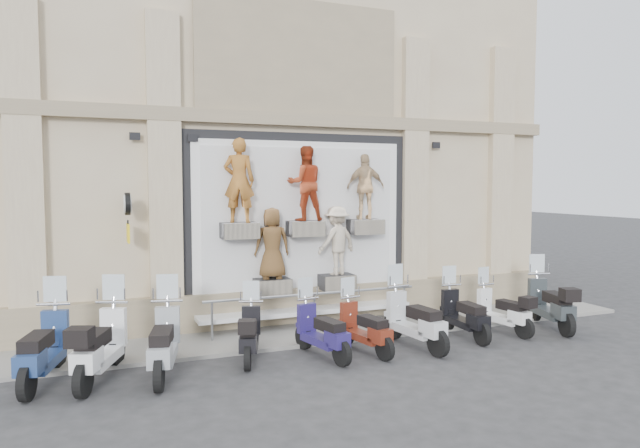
# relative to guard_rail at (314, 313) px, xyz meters

# --- Properties ---
(ground) EXTENTS (90.00, 90.00, 0.00)m
(ground) POSITION_rel_guard_rail_xyz_m (0.00, -2.00, -0.47)
(ground) COLOR #2A2A2C
(ground) RESTS_ON ground
(sidewalk) EXTENTS (16.00, 2.20, 0.08)m
(sidewalk) POSITION_rel_guard_rail_xyz_m (0.00, 0.10, -0.43)
(sidewalk) COLOR gray
(sidewalk) RESTS_ON ground
(building) EXTENTS (14.00, 8.60, 12.00)m
(building) POSITION_rel_guard_rail_xyz_m (0.00, 5.00, 5.54)
(building) COLOR #C7B691
(building) RESTS_ON ground
(shop_vitrine) EXTENTS (5.60, 0.90, 4.30)m
(shop_vitrine) POSITION_rel_guard_rail_xyz_m (0.03, 0.75, 1.95)
(shop_vitrine) COLOR black
(shop_vitrine) RESTS_ON ground
(guard_rail) EXTENTS (5.06, 0.10, 0.93)m
(guard_rail) POSITION_rel_guard_rail_xyz_m (0.00, 0.00, 0.00)
(guard_rail) COLOR #9EA0A5
(guard_rail) RESTS_ON ground
(clock_sign_bracket) EXTENTS (0.10, 0.80, 1.02)m
(clock_sign_bracket) POSITION_rel_guard_rail_xyz_m (-3.90, 0.47, 2.34)
(clock_sign_bracket) COLOR black
(clock_sign_bracket) RESTS_ON ground
(scooter_a) EXTENTS (1.11, 2.20, 1.72)m
(scooter_a) POSITION_rel_guard_rail_xyz_m (-5.39, -1.33, 0.39)
(scooter_a) COLOR navy
(scooter_a) RESTS_ON ground
(scooter_b) EXTENTS (1.33, 2.20, 1.72)m
(scooter_b) POSITION_rel_guard_rail_xyz_m (-4.49, -1.53, 0.40)
(scooter_b) COLOR white
(scooter_b) RESTS_ON ground
(scooter_c) EXTENTS (1.06, 2.17, 1.69)m
(scooter_c) POSITION_rel_guard_rail_xyz_m (-3.47, -1.70, 0.38)
(scooter_c) COLOR gray
(scooter_c) RESTS_ON ground
(scooter_d) EXTENTS (1.03, 1.83, 1.43)m
(scooter_d) POSITION_rel_guard_rail_xyz_m (-1.84, -1.33, 0.25)
(scooter_d) COLOR black
(scooter_d) RESTS_ON ground
(scooter_e) EXTENTS (0.89, 1.89, 1.48)m
(scooter_e) POSITION_rel_guard_rail_xyz_m (-0.51, -1.70, 0.27)
(scooter_e) COLOR #201854
(scooter_e) RESTS_ON ground
(scooter_f) EXTENTS (0.84, 1.83, 1.43)m
(scooter_f) POSITION_rel_guard_rail_xyz_m (0.40, -1.71, 0.25)
(scooter_f) COLOR #611F10
(scooter_f) RESTS_ON ground
(scooter_g) EXTENTS (0.84, 2.08, 1.64)m
(scooter_g) POSITION_rel_guard_rail_xyz_m (1.50, -1.79, 0.36)
(scooter_g) COLOR #B3B6BB
(scooter_g) RESTS_ON ground
(scooter_h) EXTENTS (0.61, 1.87, 1.50)m
(scooter_h) POSITION_rel_guard_rail_xyz_m (2.90, -1.54, 0.29)
(scooter_h) COLOR black
(scooter_h) RESTS_ON ground
(scooter_i) EXTENTS (0.76, 1.80, 1.42)m
(scooter_i) POSITION_rel_guard_rail_xyz_m (3.96, -1.49, 0.24)
(scooter_i) COLOR white
(scooter_i) RESTS_ON ground
(scooter_j) EXTENTS (1.12, 2.13, 1.66)m
(scooter_j) POSITION_rel_guard_rail_xyz_m (5.23, -1.62, 0.36)
(scooter_j) COLOR #272D30
(scooter_j) RESTS_ON ground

